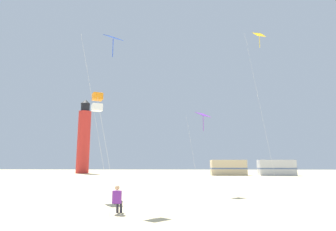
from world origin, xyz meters
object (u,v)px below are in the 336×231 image
object	(u,v)px
kite_box_orange	(97,102)
kite_diamond_blue	(112,43)
kite_flyer_standing	(118,198)
kite_diamond_gold	(259,42)
rv_van_silver	(276,168)
kite_diamond_violet	(203,117)
rv_van_tan	(228,168)
lighthouse_distant	(84,138)

from	to	relation	value
kite_box_orange	kite_diamond_blue	world-z (taller)	kite_diamond_blue
kite_flyer_standing	kite_diamond_gold	distance (m)	18.72
kite_diamond_gold	kite_box_orange	distance (m)	14.96
kite_box_orange	kite_diamond_blue	bearing A→B (deg)	-56.92
kite_diamond_blue	rv_van_silver	xyz separation A→B (m)	(21.21, 37.12, -7.54)
kite_diamond_gold	rv_van_silver	distance (m)	32.91
kite_flyer_standing	kite_box_orange	distance (m)	7.80
kite_box_orange	rv_van_silver	xyz separation A→B (m)	(22.56, 35.05, -4.52)
kite_diamond_violet	kite_box_orange	size ratio (longest dim) A/B	0.89
kite_diamond_violet	rv_van_tan	distance (m)	33.45
kite_diamond_violet	kite_diamond_gold	world-z (taller)	kite_diamond_gold
kite_box_orange	lighthouse_distant	distance (m)	48.32
kite_diamond_gold	kite_diamond_blue	size ratio (longest dim) A/B	1.40
kite_flyer_standing	rv_van_silver	size ratio (longest dim) A/B	0.18
kite_diamond_gold	kite_diamond_blue	bearing A→B (deg)	-143.65
kite_box_orange	rv_van_silver	distance (m)	41.93
kite_box_orange	kite_diamond_violet	bearing A→B (deg)	24.11
kite_diamond_violet	rv_van_tan	size ratio (longest dim) A/B	0.89
lighthouse_distant	kite_flyer_standing	bearing A→B (deg)	-69.12
kite_flyer_standing	kite_diamond_violet	xyz separation A→B (m)	(4.29, 8.19, 4.80)
kite_flyer_standing	lighthouse_distant	distance (m)	54.46
kite_box_orange	rv_van_tan	world-z (taller)	kite_box_orange
lighthouse_distant	rv_van_tan	world-z (taller)	lighthouse_distant
kite_box_orange	rv_van_silver	size ratio (longest dim) A/B	1.00
kite_flyer_standing	lighthouse_distant	world-z (taller)	lighthouse_distant
kite_diamond_violet	kite_diamond_gold	distance (m)	9.19
rv_van_silver	kite_diamond_violet	bearing A→B (deg)	-114.99
rv_van_tan	kite_diamond_blue	bearing A→B (deg)	-111.10
kite_diamond_violet	kite_box_orange	xyz separation A→B (m)	(-6.89, -3.09, 0.50)
kite_flyer_standing	rv_van_tan	world-z (taller)	rv_van_tan
kite_diamond_violet	rv_van_silver	size ratio (longest dim) A/B	0.89
kite_diamond_violet	lighthouse_distant	distance (m)	48.41
kite_flyer_standing	rv_van_tan	xyz separation A→B (m)	(11.42, 40.62, 0.78)
kite_box_orange	kite_diamond_gold	bearing A→B (deg)	25.82
kite_flyer_standing	kite_diamond_blue	distance (m)	8.94
kite_diamond_violet	rv_van_silver	bearing A→B (deg)	63.90
kite_diamond_blue	rv_van_silver	distance (m)	43.41
kite_diamond_violet	rv_van_tan	world-z (taller)	kite_diamond_violet
kite_diamond_blue	lighthouse_distant	world-z (taller)	lighthouse_distant
rv_van_tan	kite_diamond_gold	bearing A→B (deg)	-96.14
kite_flyer_standing	rv_van_tan	bearing A→B (deg)	-99.51
kite_diamond_blue	rv_van_silver	bearing A→B (deg)	60.25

